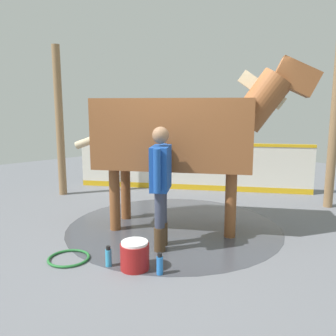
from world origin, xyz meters
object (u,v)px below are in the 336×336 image
at_px(handler, 161,180).
at_px(wash_bucket, 135,255).
at_px(horse, 182,132).
at_px(bottle_spray, 160,265).
at_px(bottle_shampoo, 109,257).
at_px(hose_coil, 69,258).

xyz_separation_m(handler, wash_bucket, (-0.63, -0.27, -0.75)).
xyz_separation_m(horse, bottle_spray, (-1.25, -0.96, -1.35)).
relative_size(horse, wash_bucket, 8.77).
relative_size(bottle_shampoo, bottle_spray, 0.98).
bearing_deg(hose_coil, wash_bucket, -58.03).
bearing_deg(bottle_spray, horse, 37.54).
bearing_deg(handler, hose_coil, 26.12).
bearing_deg(bottle_shampoo, handler, 0.45).
bearing_deg(handler, horse, -102.27).
bearing_deg(handler, wash_bucket, 72.64).
height_order(horse, handler, horse).
bearing_deg(horse, bottle_shampoo, -113.45).
bearing_deg(bottle_spray, handler, 48.29).
xyz_separation_m(bottle_spray, hose_coil, (-0.59, 1.04, -0.10)).
height_order(handler, wash_bucket, handler).
distance_m(horse, bottle_spray, 2.08).
bearing_deg(wash_bucket, bottle_spray, -67.14).
distance_m(horse, handler, 1.02).
bearing_deg(bottle_shampoo, hose_coil, 119.37).
bearing_deg(hose_coil, horse, -2.22).
bearing_deg(bottle_shampoo, horse, 14.57).
relative_size(bottle_shampoo, hose_coil, 0.48).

